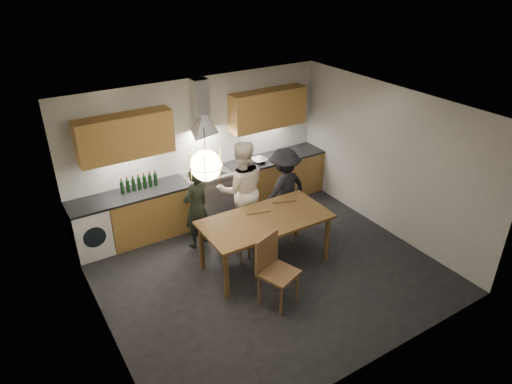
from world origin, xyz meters
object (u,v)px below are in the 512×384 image
chair_back_left (230,238)px  mixing_bowl (259,160)px  dining_table (265,224)px  chair_front (273,265)px  person_right (284,189)px  wine_bottles (139,182)px  person_mid (242,189)px  person_left (196,207)px  stock_pot (281,152)px

chair_back_left → mixing_bowl: mixing_bowl is taller
dining_table → chair_front: 0.87m
dining_table → person_right: size_ratio=1.32×
mixing_bowl → wine_bottles: wine_bottles is taller
chair_back_left → wine_bottles: 1.88m
person_mid → person_right: size_ratio=1.15×
chair_back_left → person_left: bearing=-56.1°
chair_front → chair_back_left: bearing=74.2°
person_left → stock_pot: bearing=177.0°
person_mid → stock_pot: (1.37, 0.79, 0.10)m
chair_back_left → stock_pot: stock_pot is taller
person_mid → mixing_bowl: size_ratio=5.91×
mixing_bowl → wine_bottles: 2.34m
person_mid → mixing_bowl: person_mid is taller
person_left → person_right: size_ratio=0.95×
person_left → chair_back_left: bearing=86.9°
person_right → dining_table: bearing=31.4°
chair_front → person_left: 1.88m
dining_table → wine_bottles: bearing=126.2°
person_mid → wine_bottles: size_ratio=2.70×
chair_front → mixing_bowl: size_ratio=3.54×
mixing_bowl → stock_pot: (0.53, 0.03, 0.04)m
person_mid → person_right: person_mid is taller
dining_table → chair_back_left: size_ratio=2.56×
chair_back_left → wine_bottles: bearing=-43.6°
dining_table → stock_pot: stock_pot is taller
person_right → stock_pot: person_right is taller
chair_back_left → chair_front: (0.07, -1.12, 0.15)m
chair_front → stock_pot: chair_front is taller
mixing_bowl → stock_pot: bearing=3.0°
stock_pot → dining_table: bearing=-130.7°
mixing_bowl → wine_bottles: (-2.33, 0.13, 0.10)m
person_mid → mixing_bowl: 1.14m
chair_back_left → person_mid: person_mid is taller
person_left → person_mid: (0.83, -0.09, 0.15)m
chair_front → wine_bottles: (-0.96, 2.66, 0.44)m
mixing_bowl → wine_bottles: bearing=176.8°
chair_back_left → stock_pot: size_ratio=3.74×
chair_front → person_mid: bearing=54.2°
chair_front → person_mid: size_ratio=0.60×
wine_bottles → chair_back_left: bearing=-59.7°
person_mid → person_right: (0.75, -0.19, -0.11)m
chair_front → stock_pot: 3.21m
dining_table → wine_bottles: (-1.34, 1.88, 0.29)m
person_left → wine_bottles: 1.09m
person_right → stock_pot: size_ratio=7.23×
chair_front → mixing_bowl: bearing=42.4°
mixing_bowl → dining_table: bearing=-119.6°
dining_table → stock_pot: 2.36m
stock_pot → person_mid: bearing=-150.0°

